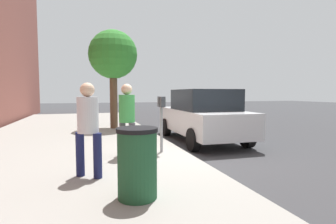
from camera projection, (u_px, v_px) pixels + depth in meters
name	position (u px, v px, depth m)	size (l,w,h in m)	color
ground_plane	(184.00, 156.00, 6.87)	(80.00, 80.00, 0.00)	#38383A
sidewalk_slab	(61.00, 162.00, 5.98)	(28.00, 6.00, 0.15)	gray
parking_meter	(161.00, 112.00, 6.61)	(0.36, 0.12, 1.41)	gray
pedestrian_at_meter	(127.00, 114.00, 6.15)	(0.48, 0.37, 1.71)	#47474C
pedestrian_bystander	(88.00, 123.00, 4.62)	(0.37, 0.45, 1.68)	#191E4C
parked_sedan_near	(202.00, 115.00, 8.93)	(4.44, 2.04, 1.77)	silver
street_tree	(113.00, 56.00, 11.07)	(2.04, 2.04, 4.15)	brown
trash_bin	(137.00, 163.00, 3.72)	(0.59, 0.59, 1.01)	#1E4C2D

